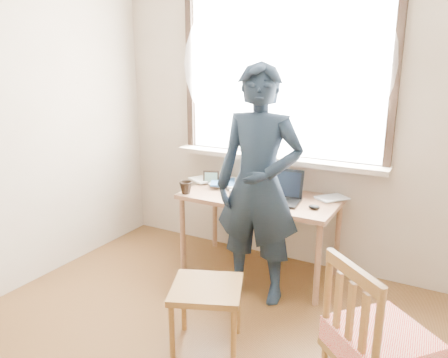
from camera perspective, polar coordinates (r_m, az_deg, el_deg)
The scene contains 13 objects.
room_shell at distance 2.03m, azimuth -6.78°, elevation 12.35°, with size 3.52×4.02×2.61m.
desk at distance 3.56m, azimuth 4.71°, elevation -3.28°, with size 1.25×0.63×0.67m.
laptop at distance 3.43m, azimuth 7.18°, elevation -1.88°, with size 0.37×0.31×0.24m.
mug_white at distance 3.70m, azimuth 3.86°, elevation -0.55°, with size 0.13×0.13×0.10m, color white.
mug_dark at distance 3.58m, azimuth -5.02°, elevation -1.13°, with size 0.11×0.11×0.10m, color black.
mouse at distance 3.28m, azimuth 11.69°, elevation -3.61°, with size 0.09×0.06×0.03m, color black.
desk_clutter at distance 3.91m, azimuth -0.38°, elevation 0.02°, with size 0.89×0.51×0.05m.
book_a at distance 3.85m, azimuth 0.44°, elevation -0.47°, with size 0.19×0.26×0.02m, color white.
book_b at distance 3.60m, azimuth 13.12°, elevation -2.09°, with size 0.17×0.23×0.02m, color white.
picture_frame at distance 3.83m, azimuth -1.69°, elevation 0.11°, with size 0.14×0.07×0.11m.
work_chair at distance 2.73m, azimuth -2.29°, elevation -15.02°, with size 0.54×0.53×0.43m.
side_chair at distance 2.25m, azimuth 19.42°, elevation -19.87°, with size 0.58×0.58×0.90m.
person at distance 3.12m, azimuth 4.55°, elevation -0.92°, with size 0.63×0.41×1.73m, color black.
Camera 1 is at (1.16, -1.45, 1.74)m, focal length 35.00 mm.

